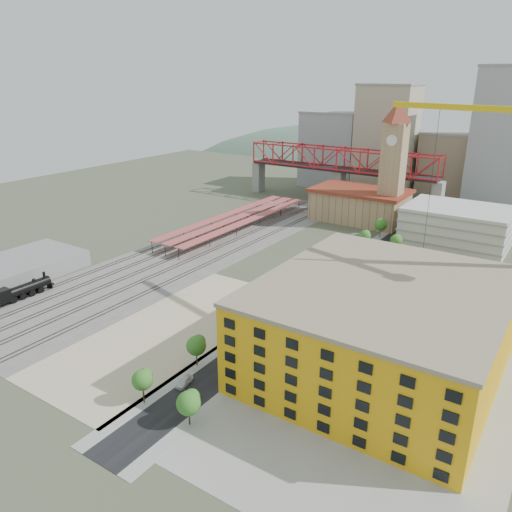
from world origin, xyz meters
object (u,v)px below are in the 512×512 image
Objects in this scene: construction_building at (381,327)px; car_0 at (184,382)px; site_trailer_b at (255,340)px; site_trailer_d at (295,310)px; clock_tower at (394,154)px; site_trailer_c at (288,315)px; locomotive at (16,293)px; site_trailer_a at (241,351)px.

construction_building is 11.31× the size of car_0.
site_trailer_b reaches higher than site_trailer_d.
site_trailer_b is 1.03× the size of site_trailer_d.
clock_tower is 1.03× the size of construction_building.
site_trailer_c is 2.28× the size of car_0.
locomotive reaches higher than site_trailer_a.
site_trailer_d is (66.00, 33.96, -0.82)m from locomotive.
construction_building is 29.57m from site_trailer_d.
site_trailer_c is (0.00, 14.45, 0.02)m from site_trailer_b.
car_0 is (-3.00, -34.73, -0.64)m from site_trailer_c.
site_trailer_a is 0.98× the size of site_trailer_c.
site_trailer_a is (-26.00, -12.08, -8.04)m from construction_building.
clock_tower is 107.36m from construction_building.
construction_building is at bearing 13.70° from locomotive.
site_trailer_a is 5.60m from site_trailer_b.
site_trailer_a is 0.99× the size of site_trailer_b.
construction_building reaches higher than site_trailer_b.
construction_building reaches higher than locomotive.
site_trailer_a is 23.62m from site_trailer_d.
clock_tower is 5.32× the size of site_trailer_d.
site_trailer_a is 2.24× the size of car_0.
construction_building is 5.05× the size of site_trailer_a.
clock_tower is at bearing 76.65° from site_trailer_c.
construction_building is at bearing 11.39° from site_trailer_a.
site_trailer_d is 2.18× the size of car_0.
site_trailer_c is at bearing -85.03° from clock_tower.
locomotive is 2.31× the size of site_trailer_a.
car_0 is (5.00, -126.74, -27.93)m from clock_tower.
locomotive reaches higher than site_trailer_b.
site_trailer_d is (-26.00, 11.54, -8.07)m from construction_building.
site_trailer_c is at bearing 76.43° from site_trailer_b.
construction_building is 28.35m from site_trailer_c.
site_trailer_c reaches higher than site_trailer_b.
construction_building is at bearing -71.22° from clock_tower.
locomotive is 66.81m from site_trailer_a.
locomotive reaches higher than site_trailer_c.
car_0 is at bearing -87.74° from clock_tower.
construction_building is 29.77m from site_trailer_a.
site_trailer_b is (8.00, -106.47, -27.31)m from clock_tower.
clock_tower is 5.15× the size of site_trailer_b.
site_trailer_c reaches higher than site_trailer_a.
site_trailer_c reaches higher than car_0.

